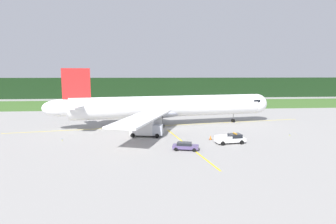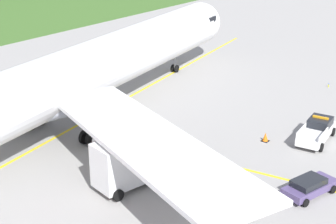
# 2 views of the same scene
# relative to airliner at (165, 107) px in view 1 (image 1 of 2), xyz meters

# --- Properties ---
(ground) EXTENTS (320.00, 320.00, 0.00)m
(ground) POSITION_rel_airliner_xyz_m (0.58, -4.05, -4.63)
(ground) COLOR gray
(grass_verge) EXTENTS (320.00, 36.89, 0.04)m
(grass_verge) POSITION_rel_airliner_xyz_m (0.58, 48.64, -4.61)
(grass_verge) COLOR #3C6327
(grass_verge) RESTS_ON ground
(distant_tree_line) EXTENTS (288.00, 5.93, 10.68)m
(distant_tree_line) POSITION_rel_airliner_xyz_m (0.58, 80.93, 0.71)
(distant_tree_line) COLOR black
(distant_tree_line) RESTS_ON ground
(taxiway_centerline_main) EXTENTS (73.72, 12.85, 0.01)m
(taxiway_centerline_main) POSITION_rel_airliner_xyz_m (0.85, 0.15, -4.63)
(taxiway_centerline_main) COLOR yellow
(taxiway_centerline_main) RESTS_ON ground
(taxiway_centerline_spur) EXTENTS (4.98, 27.55, 0.01)m
(taxiway_centerline_spur) POSITION_rel_airliner_xyz_m (2.41, -19.10, -4.63)
(taxiway_centerline_spur) COLOR yellow
(taxiway_centerline_spur) RESTS_ON ground
(airliner) EXTENTS (56.23, 46.10, 14.00)m
(airliner) POSITION_rel_airliner_xyz_m (0.00, 0.00, 0.00)
(airliner) COLOR white
(airliner) RESTS_ON ground
(ops_pickup_truck) EXTENTS (5.68, 2.87, 1.94)m
(ops_pickup_truck) POSITION_rel_airliner_xyz_m (10.67, -18.77, -3.73)
(ops_pickup_truck) COLOR white
(ops_pickup_truck) RESTS_ON ground
(catering_truck) EXTENTS (6.97, 3.72, 3.90)m
(catering_truck) POSITION_rel_airliner_xyz_m (-5.09, -11.60, -2.69)
(catering_truck) COLOR #ADB2BD
(catering_truck) RESTS_ON ground
(staff_car) EXTENTS (4.61, 2.77, 1.30)m
(staff_car) POSITION_rel_airliner_xyz_m (1.60, -22.34, -3.93)
(staff_car) COLOR #514372
(staff_car) RESTS_ON ground
(apron_cone) EXTENTS (0.63, 0.63, 0.78)m
(apron_cone) POSITION_rel_airliner_xyz_m (7.65, -15.41, -4.25)
(apron_cone) COLOR black
(apron_cone) RESTS_ON ground
(taxiway_edge_light_east) EXTENTS (0.12, 0.12, 0.44)m
(taxiway_edge_light_east) POSITION_rel_airliner_xyz_m (24.80, -13.80, -4.39)
(taxiway_edge_light_east) COLOR yellow
(taxiway_edge_light_east) RESTS_ON ground
(taxiway_edge_light_west) EXTENTS (0.12, 0.12, 0.41)m
(taxiway_edge_light_west) POSITION_rel_airliner_xyz_m (-21.01, -13.80, -4.41)
(taxiway_edge_light_west) COLOR yellow
(taxiway_edge_light_west) RESTS_ON ground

